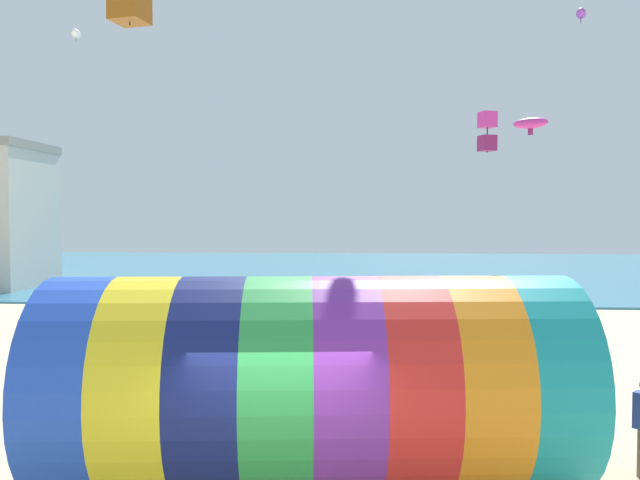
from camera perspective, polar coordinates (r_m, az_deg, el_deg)
name	(u,v)px	position (r m, az deg, el deg)	size (l,w,h in m)	color
sea	(348,269)	(49.51, 2.57, -2.68)	(120.00, 40.00, 0.10)	teal
giant_inflatable_tube	(313,382)	(10.19, -0.63, -12.84)	(8.46, 4.15, 3.38)	blue
kite_magenta_box	(487,132)	(13.70, 15.04, 9.56)	(0.39, 0.39, 0.87)	#D1339E
kite_magenta_parafoil	(530,123)	(20.37, 18.69, 10.08)	(1.12, 0.90, 0.55)	#D1339E
kite_purple_parafoil	(581,14)	(20.44, 22.75, 18.55)	(0.50, 0.79, 0.38)	purple
kite_white_parafoil	(76,34)	(29.14, -21.42, 17.15)	(0.64, 1.06, 0.50)	white
bystander_near_water	(329,320)	(20.41, 0.82, -7.33)	(0.36, 0.42, 1.81)	black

